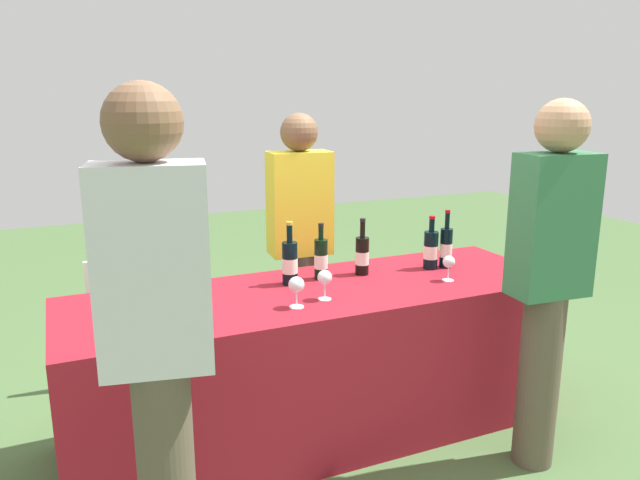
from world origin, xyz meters
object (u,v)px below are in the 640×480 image
(wine_glass_0, at_px, (169,306))
(wine_glass_1, at_px, (296,286))
(wine_bottle_0, at_px, (164,277))
(wine_bottle_3, at_px, (362,255))
(wine_bottle_1, at_px, (290,262))
(menu_board, at_px, (133,320))
(wine_glass_2, at_px, (325,278))
(wine_glass_3, at_px, (449,263))
(server_pouring, at_px, (300,238))
(guest_0, at_px, (157,332))
(wine_bottle_5, at_px, (446,247))
(guest_1, at_px, (549,271))
(wine_bottle_2, at_px, (321,259))
(wine_bottle_4, at_px, (431,250))

(wine_glass_0, distance_m, wine_glass_1, 0.57)
(wine_bottle_0, relative_size, wine_bottle_3, 1.03)
(wine_bottle_1, height_order, menu_board, wine_bottle_1)
(wine_bottle_1, bearing_deg, wine_bottle_0, 179.23)
(wine_glass_0, relative_size, wine_glass_2, 0.92)
(wine_glass_3, distance_m, server_pouring, 0.90)
(wine_glass_1, bearing_deg, wine_glass_2, 16.10)
(wine_glass_1, height_order, guest_0, guest_0)
(wine_bottle_5, height_order, menu_board, wine_bottle_5)
(wine_glass_2, height_order, guest_1, guest_1)
(wine_bottle_1, distance_m, wine_glass_1, 0.35)
(wine_bottle_3, height_order, wine_glass_2, wine_bottle_3)
(guest_0, bearing_deg, wine_bottle_2, 54.97)
(wine_glass_2, xyz_separation_m, wine_glass_3, (0.70, 0.01, -0.01))
(wine_bottle_1, height_order, wine_bottle_4, wine_bottle_1)
(wine_bottle_0, bearing_deg, wine_glass_2, -23.20)
(server_pouring, distance_m, guest_0, 1.72)
(wine_bottle_1, distance_m, wine_glass_2, 0.29)
(wine_glass_2, distance_m, menu_board, 1.43)
(guest_1, distance_m, menu_board, 2.36)
(wine_bottle_2, relative_size, wine_bottle_5, 0.92)
(wine_bottle_0, bearing_deg, menu_board, 95.13)
(wine_bottle_0, height_order, wine_bottle_3, wine_bottle_0)
(wine_bottle_0, distance_m, wine_bottle_2, 0.80)
(wine_bottle_5, height_order, guest_0, guest_0)
(menu_board, bearing_deg, guest_0, -92.36)
(wine_bottle_0, xyz_separation_m, wine_bottle_2, (0.80, 0.01, -0.00))
(wine_glass_2, bearing_deg, wine_bottle_1, 102.71)
(wine_glass_0, bearing_deg, wine_bottle_0, 83.16)
(wine_glass_2, bearing_deg, wine_bottle_5, 14.99)
(wine_glass_2, bearing_deg, wine_glass_1, -163.90)
(wine_bottle_5, bearing_deg, wine_glass_0, -169.88)
(guest_1, bearing_deg, server_pouring, 123.61)
(wine_bottle_2, height_order, wine_glass_2, wine_bottle_2)
(wine_bottle_2, bearing_deg, wine_bottle_0, -179.23)
(menu_board, bearing_deg, wine_bottle_4, -29.23)
(wine_glass_1, xyz_separation_m, server_pouring, (0.33, 0.79, 0.01))
(wine_bottle_0, distance_m, wine_bottle_1, 0.62)
(wine_bottle_5, relative_size, wine_glass_3, 2.43)
(wine_bottle_3, height_order, menu_board, wine_bottle_3)
(wine_glass_0, distance_m, wine_glass_2, 0.73)
(wine_glass_0, relative_size, server_pouring, 0.08)
(wine_glass_0, relative_size, guest_0, 0.08)
(wine_glass_0, relative_size, wine_glass_3, 0.99)
(guest_1, bearing_deg, wine_bottle_3, 127.29)
(wine_bottle_4, xyz_separation_m, wine_glass_1, (-0.91, -0.28, -0.01))
(wine_glass_3, xyz_separation_m, menu_board, (-1.46, 1.10, -0.48))
(wine_bottle_1, bearing_deg, wine_glass_2, -77.29)
(wine_glass_0, xyz_separation_m, wine_glass_3, (1.43, 0.07, 0.00))
(wine_bottle_1, distance_m, wine_glass_3, 0.82)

